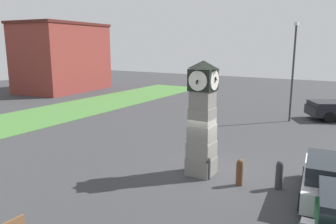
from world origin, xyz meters
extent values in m
plane|color=#38383A|center=(0.00, 0.00, 0.00)|extent=(89.01, 89.01, 0.00)
cube|color=slate|center=(-0.39, 0.25, 0.37)|extent=(1.10, 1.10, 0.74)
cube|color=gray|center=(-0.39, 0.25, 1.12)|extent=(1.05, 1.05, 0.74)
cube|color=gray|center=(-0.39, 0.25, 1.86)|extent=(0.99, 0.99, 0.74)
cube|color=gray|center=(-0.39, 0.25, 2.60)|extent=(0.94, 0.94, 0.74)
cube|color=gray|center=(-0.39, 0.25, 3.35)|extent=(0.89, 0.89, 0.74)
cube|color=black|center=(-0.39, 0.25, 4.17)|extent=(0.99, 0.99, 0.91)
cylinder|color=white|center=(-0.39, 0.77, 4.17)|extent=(0.81, 0.04, 0.81)
cube|color=black|center=(-0.39, 0.79, 4.17)|extent=(0.06, 0.08, 0.19)
cube|color=black|center=(-0.39, 0.79, 4.17)|extent=(0.04, 0.28, 0.19)
cylinder|color=white|center=(-0.39, -0.26, 4.17)|extent=(0.81, 0.04, 0.81)
cube|color=black|center=(-0.39, -0.29, 4.17)|extent=(0.06, 0.18, 0.11)
cube|color=black|center=(-0.39, -0.29, 4.17)|extent=(0.04, 0.11, 0.31)
cylinder|color=white|center=(0.12, 0.25, 4.17)|extent=(0.04, 0.81, 0.81)
cube|color=black|center=(0.15, 0.25, 4.17)|extent=(0.18, 0.06, 0.13)
cube|color=black|center=(0.15, 0.25, 4.17)|extent=(0.13, 0.04, 0.30)
cylinder|color=white|center=(-0.91, 0.25, 4.17)|extent=(0.04, 0.81, 0.81)
cube|color=black|center=(-0.94, 0.25, 4.17)|extent=(0.19, 0.06, 0.07)
cube|color=black|center=(-0.94, 0.25, 4.17)|extent=(0.20, 0.04, 0.27)
pyramid|color=black|center=(-0.39, 0.25, 4.80)|extent=(1.04, 1.04, 0.34)
cylinder|color=#333338|center=(-0.81, -0.24, 0.43)|extent=(0.24, 0.24, 0.86)
sphere|color=#333338|center=(-0.81, -0.24, 0.89)|extent=(0.21, 0.21, 0.21)
cylinder|color=brown|center=(-0.69, -1.58, 0.47)|extent=(0.28, 0.28, 0.94)
sphere|color=brown|center=(-0.69, -1.58, 0.99)|extent=(0.25, 0.25, 0.25)
cylinder|color=#333338|center=(-0.22, -3.03, 0.50)|extent=(0.28, 0.28, 0.99)
sphere|color=#333338|center=(-0.22, -3.03, 1.03)|extent=(0.25, 0.25, 0.25)
cylinder|color=brown|center=(-0.07, -4.49, 0.44)|extent=(0.21, 0.21, 0.89)
sphere|color=brown|center=(-0.07, -4.49, 0.92)|extent=(0.19, 0.19, 0.19)
cylinder|color=black|center=(-1.60, -4.52, 0.32)|extent=(0.66, 0.30, 0.64)
cube|color=silver|center=(-0.21, -4.90, 0.64)|extent=(4.55, 2.41, 0.73)
cube|color=#1E2328|center=(-0.54, -4.94, 1.32)|extent=(2.58, 2.05, 0.63)
cylinder|color=black|center=(1.04, -3.83, 0.32)|extent=(0.66, 0.29, 0.64)
cylinder|color=black|center=(-1.66, -4.12, 0.32)|extent=(0.66, 0.29, 0.64)
cube|color=black|center=(14.35, -3.63, 1.23)|extent=(3.34, 3.62, 0.36)
cylinder|color=black|center=(15.01, -2.66, 0.40)|extent=(0.63, 0.84, 0.80)
cylinder|color=black|center=(13.18, -3.67, 0.40)|extent=(0.63, 0.84, 0.80)
cylinder|color=#333338|center=(12.28, -1.05, 3.47)|extent=(0.14, 0.14, 6.94)
cube|color=silver|center=(12.28, -1.05, 7.06)|extent=(0.50, 0.24, 0.24)
cube|color=maroon|center=(15.55, 26.60, 3.96)|extent=(11.13, 7.62, 7.92)
cube|color=#4F1E1B|center=(15.55, 26.60, 8.07)|extent=(11.47, 7.85, 0.30)
camera|label=1|loc=(-12.86, -5.48, 5.59)|focal=35.00mm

